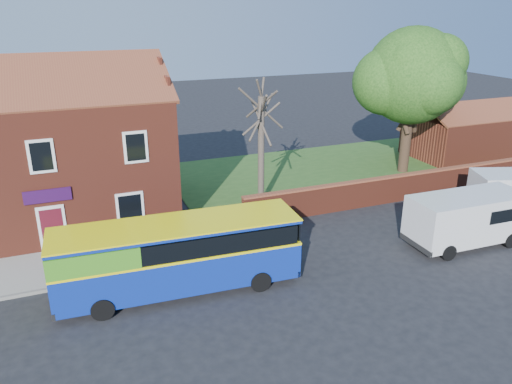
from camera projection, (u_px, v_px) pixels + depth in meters
name	position (u px, v px, depth m)	size (l,w,h in m)	color
ground	(257.00, 305.00, 18.92)	(120.00, 120.00, 0.00)	black
pavement	(57.00, 268.00, 21.47)	(18.00, 3.50, 0.12)	gray
kerb	(58.00, 288.00, 19.95)	(18.00, 0.15, 0.14)	slate
grass_strip	(361.00, 168.00, 34.73)	(26.00, 12.00, 0.04)	#426B28
shop_building	(45.00, 158.00, 25.28)	(12.30, 8.13, 10.50)	maroon
boundary_wall	(418.00, 185.00, 29.24)	(22.00, 0.38, 1.60)	maroon
outbuilding	(465.00, 134.00, 37.30)	(8.20, 5.06, 4.17)	maroon
bus	(170.00, 254.00, 19.32)	(9.57, 2.90, 2.88)	#0D2995
van_near	(467.00, 217.00, 23.32)	(5.65, 2.44, 2.46)	silver
large_tree	(412.00, 79.00, 32.14)	(7.82, 6.19, 9.54)	black
bare_tree	(261.00, 146.00, 27.23)	(2.53, 3.02, 6.75)	#4C4238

